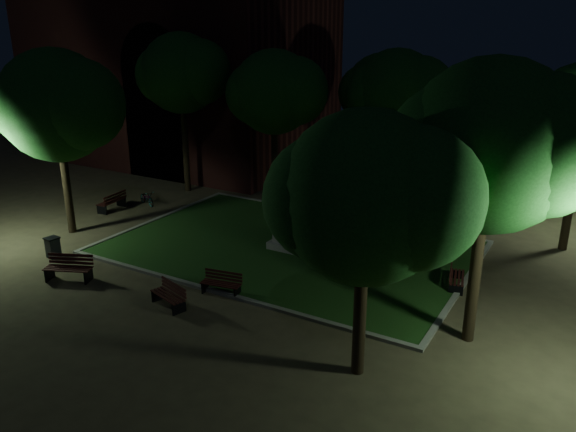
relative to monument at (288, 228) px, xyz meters
name	(u,v)px	position (x,y,z in m)	size (l,w,h in m)	color
ground	(264,264)	(0.00, -2.00, -0.96)	(80.00, 80.00, 0.00)	#4D422D
lawn	(288,247)	(0.00, 0.00, -0.92)	(15.00, 10.00, 0.08)	#204718
lawn_kerb	(288,247)	(0.00, 0.00, -0.90)	(15.40, 10.40, 0.12)	slate
monument	(288,228)	(0.00, 0.00, 0.00)	(1.40, 1.40, 3.20)	gray
building_main	(178,54)	(-15.86, 11.79, 6.42)	(20.00, 12.00, 15.00)	#461C19
tree_west	(58,106)	(-9.81, -3.37, 5.00)	(6.16, 5.03, 8.47)	black
tree_north_wl	(276,92)	(-4.01, 5.58, 5.05)	(5.44, 4.44, 8.23)	black
tree_north_er	(398,93)	(2.09, 7.20, 5.21)	(5.26, 4.29, 8.32)	black
tree_east	(494,147)	(8.77, -3.70, 5.16)	(6.09, 4.97, 8.61)	black
tree_se	(369,198)	(6.47, -7.05, 4.21)	(5.60, 4.57, 7.45)	black
tree_nw	(182,73)	(-9.68, 4.93, 5.83)	(5.50, 4.49, 9.04)	black
tree_far_north	(383,91)	(-0.33, 11.55, 4.74)	(5.32, 4.35, 7.88)	black
lamppost_nw	(182,127)	(-12.66, 8.07, 2.10)	(1.18, 0.28, 4.36)	black
bench_near_left	(170,296)	(-0.87, -6.71, -0.56)	(1.62, 0.95, 0.84)	black
bench_near_right	(222,284)	(0.11, -5.00, -0.57)	(1.56, 0.78, 0.82)	black
bench_west_near	(69,269)	(-5.66, -7.01, -0.49)	(1.91, 1.29, 0.99)	black
bench_left_side	(112,202)	(-10.75, -0.03, -0.51)	(0.82, 1.80, 0.96)	black
bench_right_side	(455,278)	(7.35, -0.20, -0.57)	(0.83, 1.58, 0.82)	black
bench_far_side	(430,208)	(4.13, 7.37, -0.50)	(1.85, 1.14, 0.96)	black
trash_bin	(53,247)	(-8.09, -5.84, -0.51)	(0.57, 0.57, 0.89)	black
bicycle	(147,198)	(-9.85, 1.59, -0.56)	(0.52, 1.50, 0.79)	black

